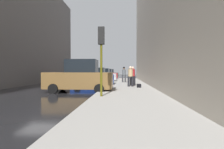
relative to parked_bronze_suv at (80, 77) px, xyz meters
The scene contains 13 objects.
ground_plane 2.87m from the parked_bronze_suv, behind, with size 120.00×120.00×0.00m, color black.
sidewalk 3.51m from the parked_bronze_suv, ahead, with size 4.00×40.00×0.15m, color gray.
parked_bronze_suv is the anchor object (origin of this frame).
parked_blue_sedan 5.49m from the parked_bronze_suv, 90.00° to the left, with size 4.22×2.09×1.79m.
parked_silver_sedan 11.19m from the parked_bronze_suv, 90.00° to the left, with size 4.24×2.13×1.79m.
parked_red_hatchback 16.74m from the parked_bronze_suv, 90.00° to the left, with size 4.25×2.16×1.79m.
parked_dark_green_sedan 22.37m from the parked_bronze_suv, 90.00° to the left, with size 4.25×2.15×1.79m.
fire_hydrant 4.66m from the parked_bronze_suv, 67.07° to the left, with size 0.42×0.22×0.70m.
traffic_light 3.83m from the parked_bronze_suv, 57.21° to the right, with size 0.32×0.32×3.60m.
pedestrian_in_tan_coat 4.62m from the parked_bronze_suv, 38.62° to the left, with size 0.50×0.40×1.71m.
pedestrian_in_red_jacket 5.45m from the parked_bronze_suv, 45.06° to the left, with size 0.53×0.47×1.71m.
pedestrian_with_beanie 8.88m from the parked_bronze_suv, 69.73° to the left, with size 0.52×0.47×1.78m.
duffel_bag 4.78m from the parked_bronze_suv, 25.95° to the left, with size 0.32×0.44×0.28m.
Camera 1 is at (5.65, -11.52, 1.48)m, focal length 28.00 mm.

